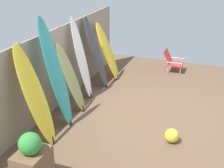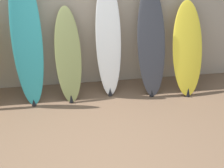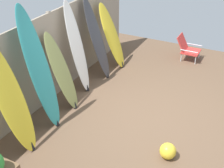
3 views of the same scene
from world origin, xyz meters
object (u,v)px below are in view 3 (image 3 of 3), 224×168
(surfboard_charcoal_4, at_px, (97,40))
(surfboard_yellow_5, at_px, (112,36))
(surfboard_yellow_0, at_px, (11,99))
(surfboard_olive_2, at_px, (62,72))
(beach_chair, at_px, (187,48))
(beach_ball, at_px, (168,151))
(surfboard_teal_1, at_px, (39,70))
(surfboard_white_3, at_px, (77,48))

(surfboard_charcoal_4, distance_m, surfboard_yellow_5, 0.66)
(surfboard_yellow_0, relative_size, surfboard_olive_2, 1.22)
(surfboard_olive_2, distance_m, surfboard_yellow_5, 2.07)
(beach_chair, bearing_deg, surfboard_charcoal_4, 148.85)
(surfboard_olive_2, relative_size, beach_ball, 5.72)
(surfboard_olive_2, height_order, beach_ball, surfboard_olive_2)
(surfboard_yellow_5, bearing_deg, beach_chair, -52.86)
(beach_chair, bearing_deg, surfboard_yellow_5, 137.66)
(surfboard_olive_2, distance_m, beach_ball, 2.50)
(surfboard_olive_2, bearing_deg, surfboard_yellow_0, 180.00)
(surfboard_yellow_5, bearing_deg, surfboard_yellow_0, 179.19)
(surfboard_teal_1, relative_size, beach_ball, 8.30)
(surfboard_olive_2, xyz_separation_m, surfboard_white_3, (0.69, 0.07, 0.22))
(surfboard_yellow_0, relative_size, surfboard_charcoal_4, 1.02)
(surfboard_white_3, xyz_separation_m, beach_chair, (2.58, -1.71, -0.66))
(surfboard_teal_1, distance_m, surfboard_charcoal_4, 2.07)
(surfboard_olive_2, relative_size, beach_chair, 2.45)
(surfboard_yellow_0, relative_size, surfboard_teal_1, 0.84)
(surfboard_yellow_0, distance_m, beach_ball, 2.63)
(surfboard_charcoal_4, height_order, beach_chair, surfboard_charcoal_4)
(surfboard_white_3, xyz_separation_m, surfboard_yellow_5, (1.37, -0.12, -0.20))
(surfboard_teal_1, relative_size, surfboard_white_3, 1.13)
(surfboard_olive_2, distance_m, surfboard_white_3, 0.73)
(surfboard_teal_1, height_order, surfboard_olive_2, surfboard_teal_1)
(surfboard_olive_2, height_order, surfboard_yellow_5, surfboard_yellow_5)
(surfboard_yellow_0, distance_m, surfboard_white_3, 2.07)
(surfboard_teal_1, bearing_deg, surfboard_white_3, 3.38)
(surfboard_teal_1, bearing_deg, beach_chair, -22.70)
(surfboard_teal_1, relative_size, surfboard_olive_2, 1.45)
(surfboard_white_3, bearing_deg, surfboard_charcoal_4, -5.37)
(beach_ball, bearing_deg, surfboard_yellow_0, 109.77)
(surfboard_yellow_0, relative_size, surfboard_yellow_5, 1.20)
(surfboard_yellow_5, relative_size, beach_ball, 5.83)
(surfboard_white_3, distance_m, beach_chair, 3.17)
(surfboard_charcoal_4, bearing_deg, beach_chair, -41.67)
(surfboard_yellow_0, bearing_deg, surfboard_teal_1, -0.53)
(surfboard_yellow_5, relative_size, beach_chair, 2.50)
(beach_ball, bearing_deg, surfboard_yellow_5, 41.76)
(beach_chair, bearing_deg, surfboard_white_3, 156.93)
(beach_chair, relative_size, beach_ball, 2.33)
(surfboard_yellow_0, bearing_deg, beach_chair, -19.46)
(surfboard_teal_1, bearing_deg, surfboard_olive_2, 0.60)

